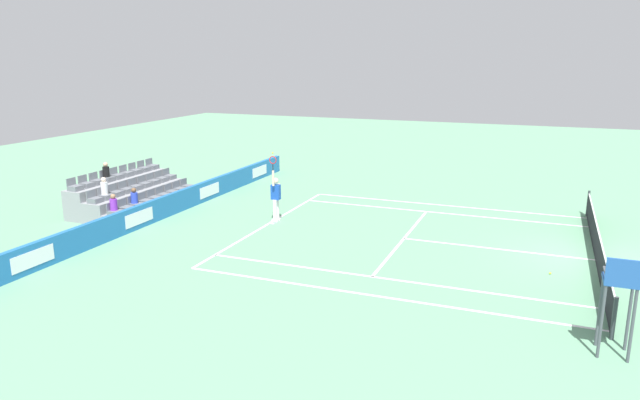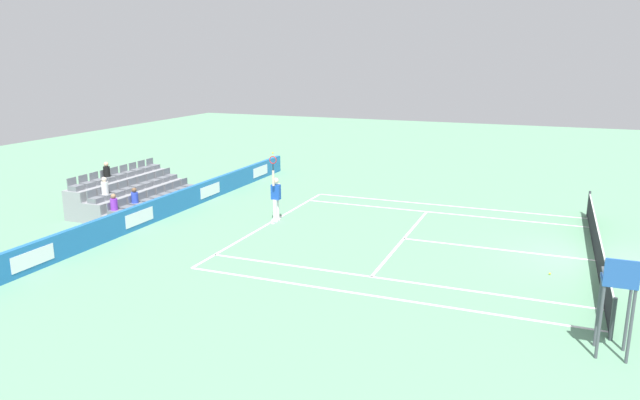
# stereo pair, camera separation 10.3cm
# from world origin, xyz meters

# --- Properties ---
(ground_plane) EXTENTS (80.00, 80.00, 0.00)m
(ground_plane) POSITION_xyz_m (0.00, 0.00, 0.00)
(ground_plane) COLOR #669E77
(line_baseline) EXTENTS (10.97, 0.10, 0.01)m
(line_baseline) POSITION_xyz_m (0.00, -11.89, 0.00)
(line_baseline) COLOR white
(line_baseline) RESTS_ON ground
(line_service) EXTENTS (8.23, 0.10, 0.01)m
(line_service) POSITION_xyz_m (0.00, -6.40, 0.00)
(line_service) COLOR white
(line_service) RESTS_ON ground
(line_centre_service) EXTENTS (0.10, 6.40, 0.01)m
(line_centre_service) POSITION_xyz_m (0.00, -3.20, 0.00)
(line_centre_service) COLOR white
(line_centre_service) RESTS_ON ground
(line_singles_sideline_left) EXTENTS (0.10, 11.89, 0.01)m
(line_singles_sideline_left) POSITION_xyz_m (4.12, -5.95, 0.00)
(line_singles_sideline_left) COLOR white
(line_singles_sideline_left) RESTS_ON ground
(line_singles_sideline_right) EXTENTS (0.10, 11.89, 0.01)m
(line_singles_sideline_right) POSITION_xyz_m (-4.12, -5.95, 0.00)
(line_singles_sideline_right) COLOR white
(line_singles_sideline_right) RESTS_ON ground
(line_doubles_sideline_left) EXTENTS (0.10, 11.89, 0.01)m
(line_doubles_sideline_left) POSITION_xyz_m (5.49, -5.95, 0.00)
(line_doubles_sideline_left) COLOR white
(line_doubles_sideline_left) RESTS_ON ground
(line_doubles_sideline_right) EXTENTS (0.10, 11.89, 0.01)m
(line_doubles_sideline_right) POSITION_xyz_m (-5.49, -5.95, 0.00)
(line_doubles_sideline_right) COLOR white
(line_doubles_sideline_right) RESTS_ON ground
(line_centre_mark) EXTENTS (0.10, 0.20, 0.01)m
(line_centre_mark) POSITION_xyz_m (0.00, -11.79, 0.00)
(line_centre_mark) COLOR white
(line_centre_mark) RESTS_ON ground
(sponsor_barrier) EXTENTS (20.23, 0.22, 0.91)m
(sponsor_barrier) POSITION_xyz_m (-0.00, -16.32, 0.45)
(sponsor_barrier) COLOR #1E66AD
(sponsor_barrier) RESTS_ON ground
(tennis_net) EXTENTS (11.97, 0.10, 1.07)m
(tennis_net) POSITION_xyz_m (0.00, 0.00, 0.49)
(tennis_net) COLOR #33383D
(tennis_net) RESTS_ON ground
(tennis_player) EXTENTS (0.53, 0.37, 2.85)m
(tennis_player) POSITION_xyz_m (-0.44, -11.80, 0.99)
(tennis_player) COLOR white
(tennis_player) RESTS_ON ground
(umpire_chair) EXTENTS (0.70, 0.70, 2.34)m
(umpire_chair) POSITION_xyz_m (6.76, -0.07, 1.52)
(umpire_chair) COLOR #474C54
(umpire_chair) RESTS_ON ground
(stadium_stand) EXTENTS (5.58, 2.85, 2.11)m
(stadium_stand) POSITION_xyz_m (0.02, -18.63, 0.54)
(stadium_stand) COLOR gray
(stadium_stand) RESTS_ON ground
(loose_tennis_ball) EXTENTS (0.07, 0.07, 0.07)m
(loose_tennis_ball) POSITION_xyz_m (1.92, -1.38, 0.03)
(loose_tennis_ball) COLOR #D1E533
(loose_tennis_ball) RESTS_ON ground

